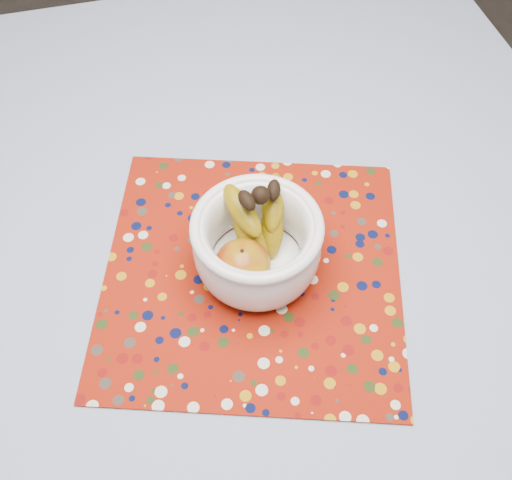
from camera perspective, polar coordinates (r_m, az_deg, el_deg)
table at (r=1.03m, az=-2.78°, el=-1.23°), size 1.20×1.20×0.75m
tablecloth at (r=0.97m, az=-2.98°, el=1.46°), size 1.32×1.32×0.01m
placemat at (r=0.91m, az=-0.34°, el=-3.00°), size 0.56×0.56×0.00m
fruit_bowl at (r=0.86m, az=0.17°, el=0.13°), size 0.19×0.20×0.15m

